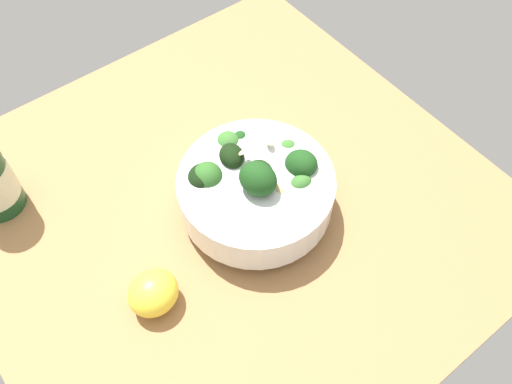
% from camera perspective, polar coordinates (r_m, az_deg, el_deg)
% --- Properties ---
extents(ground_plane, '(0.66, 0.66, 0.04)m').
position_cam_1_polar(ground_plane, '(0.75, -2.83, -1.92)').
color(ground_plane, '#996D42').
extents(bowl_of_broccoli, '(0.20, 0.20, 0.11)m').
position_cam_1_polar(bowl_of_broccoli, '(0.69, -0.06, 0.46)').
color(bowl_of_broccoli, white).
rests_on(bowl_of_broccoli, ground_plane).
extents(lemon_wedge, '(0.06, 0.07, 0.05)m').
position_cam_1_polar(lemon_wedge, '(0.65, -10.64, -10.26)').
color(lemon_wedge, yellow).
rests_on(lemon_wedge, ground_plane).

